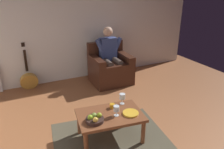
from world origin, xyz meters
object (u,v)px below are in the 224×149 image
object	(u,v)px
armchair	(110,69)
wine_glass_far	(116,109)
wine_glass_near	(122,97)
fruit_bowl	(95,119)
guitar	(29,79)
decorative_dish	(131,113)
person_seated	(110,54)
candle_jar	(112,106)
coffee_table	(110,118)

from	to	relation	value
armchair	wine_glass_far	distance (m)	2.06
wine_glass_near	fruit_bowl	bearing A→B (deg)	25.28
guitar	decorative_dish	size ratio (longest dim) A/B	4.42
armchair	person_seated	size ratio (longest dim) A/B	0.72
wine_glass_near	candle_jar	size ratio (longest dim) A/B	2.19
wine_glass_near	decorative_dish	distance (m)	0.32
decorative_dish	candle_jar	world-z (taller)	candle_jar
armchair	decorative_dish	world-z (taller)	armchair
guitar	wine_glass_far	bearing A→B (deg)	111.70
person_seated	armchair	bearing A→B (deg)	-90.00
person_seated	wine_glass_near	distance (m)	1.73
fruit_bowl	candle_jar	distance (m)	0.42
guitar	fruit_bowl	bearing A→B (deg)	104.48
wine_glass_near	candle_jar	distance (m)	0.21
wine_glass_far	fruit_bowl	distance (m)	0.33
coffee_table	candle_jar	bearing A→B (deg)	-125.88
guitar	fruit_bowl	size ratio (longest dim) A/B	4.05
coffee_table	wine_glass_near	size ratio (longest dim) A/B	5.88
person_seated	wine_glass_far	size ratio (longest dim) A/B	8.30
armchair	coffee_table	size ratio (longest dim) A/B	0.91
person_seated	coffee_table	xyz separation A→B (m)	(0.86, 1.81, -0.33)
armchair	candle_jar	distance (m)	1.85
wine_glass_near	decorative_dish	xyz separation A→B (m)	(0.03, 0.30, -0.10)
person_seated	candle_jar	size ratio (longest dim) A/B	16.39
armchair	candle_jar	size ratio (longest dim) A/B	11.73
person_seated	decorative_dish	size ratio (longest dim) A/B	5.58
coffee_table	guitar	xyz separation A→B (m)	(0.85, -2.23, -0.13)
guitar	candle_jar	xyz separation A→B (m)	(-0.95, 2.09, 0.22)
coffee_table	fruit_bowl	size ratio (longest dim) A/B	4.01
guitar	wine_glass_near	distance (m)	2.36
coffee_table	fruit_bowl	distance (m)	0.28
fruit_bowl	candle_jar	world-z (taller)	fruit_bowl
decorative_dish	candle_jar	bearing A→B (deg)	-58.46
wine_glass_near	fruit_bowl	size ratio (longest dim) A/B	0.68
wine_glass_far	candle_jar	xyz separation A→B (m)	(-0.04, -0.21, -0.07)
armchair	decorative_dish	size ratio (longest dim) A/B	3.99
armchair	candle_jar	bearing A→B (deg)	66.75
coffee_table	fruit_bowl	xyz separation A→B (m)	(0.26, 0.07, 0.10)
person_seated	wine_glass_near	size ratio (longest dim) A/B	7.49
armchair	fruit_bowl	distance (m)	2.20
wine_glass_near	candle_jar	xyz separation A→B (m)	(0.19, 0.04, -0.08)
person_seated	wine_glass_near	world-z (taller)	person_seated
wine_glass_near	armchair	bearing A→B (deg)	-109.16
wine_glass_near	wine_glass_far	size ratio (longest dim) A/B	1.11
person_seated	coffee_table	world-z (taller)	person_seated
coffee_table	candle_jar	size ratio (longest dim) A/B	12.87
wine_glass_far	fruit_bowl	size ratio (longest dim) A/B	0.62
coffee_table	candle_jar	world-z (taller)	candle_jar
armchair	candle_jar	xyz separation A→B (m)	(0.76, 1.68, 0.11)
guitar	wine_glass_near	world-z (taller)	guitar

